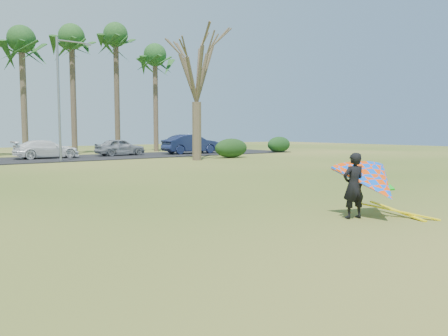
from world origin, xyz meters
TOP-DOWN VIEW (x-y plane):
  - ground at (0.00, 0.00)m, footprint 100.00×100.00m
  - parking_strip at (0.00, 25.00)m, footprint 46.00×7.00m
  - palm_6 at (2.00, 31.00)m, footprint 4.84×4.84m
  - palm_7 at (6.00, 31.00)m, footprint 4.84×4.84m
  - palm_8 at (10.00, 31.00)m, footprint 4.84×4.84m
  - palm_9 at (14.00, 31.00)m, footprint 4.84×4.84m
  - bare_tree_right at (10.00, 18.00)m, footprint 6.27×6.27m
  - streetlight at (2.16, 22.00)m, footprint 2.28×0.18m
  - hedge_near at (13.52, 18.61)m, footprint 2.90×1.31m
  - hedge_far at (21.90, 21.99)m, footprint 2.65×1.24m
  - car_3 at (2.12, 25.58)m, footprint 4.52×1.91m
  - car_4 at (7.80, 25.66)m, footprint 3.94×1.65m
  - car_5 at (13.84, 24.55)m, footprint 5.06×2.03m
  - kite_flyer at (2.14, -0.99)m, footprint 2.13×2.39m

SIDE VIEW (x-z plane):
  - ground at x=0.00m, z-range 0.00..0.00m
  - parking_strip at x=0.00m, z-range 0.00..0.06m
  - car_3 at x=2.12m, z-range 0.06..1.36m
  - hedge_near at x=13.52m, z-range 0.00..1.45m
  - car_4 at x=7.80m, z-range 0.06..1.39m
  - hedge_far at x=21.90m, z-range 0.00..1.47m
  - kite_flyer at x=2.14m, z-range -0.17..1.85m
  - car_5 at x=13.84m, z-range 0.06..1.70m
  - streetlight at x=2.16m, z-range 0.46..8.46m
  - bare_tree_right at x=10.00m, z-range 1.96..11.17m
  - palm_6 at x=2.00m, z-range 3.75..14.59m
  - palm_9 at x=14.00m, z-range 3.75..14.59m
  - palm_7 at x=6.00m, z-range 4.08..15.62m
  - palm_8 at x=10.00m, z-range 4.40..16.64m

